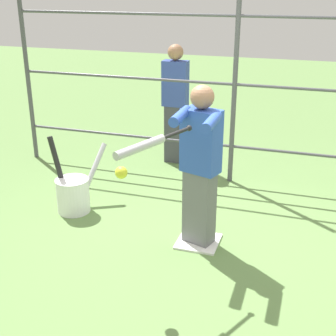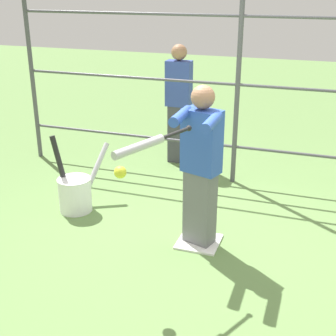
% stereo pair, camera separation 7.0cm
% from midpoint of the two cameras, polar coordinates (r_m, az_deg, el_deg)
% --- Properties ---
extents(ground_plane, '(24.00, 24.00, 0.00)m').
position_cam_midpoint_polar(ground_plane, '(4.66, 4.21, -9.04)').
color(ground_plane, '#608447').
extents(home_plate, '(0.40, 0.40, 0.02)m').
position_cam_midpoint_polar(home_plate, '(4.66, 4.22, -8.93)').
color(home_plate, white).
rests_on(home_plate, ground).
extents(fence_backstop, '(5.77, 0.06, 2.49)m').
position_cam_midpoint_polar(fence_backstop, '(5.68, 8.85, 10.01)').
color(fence_backstop, '#4C4C51').
rests_on(fence_backstop, ground).
extents(batter, '(0.39, 0.61, 1.56)m').
position_cam_midpoint_polar(batter, '(4.28, 4.47, 0.59)').
color(batter, slate).
rests_on(batter, ground).
extents(baseball_bat_swinging, '(0.38, 0.75, 0.08)m').
position_cam_midpoint_polar(baseball_bat_swinging, '(3.44, -2.15, 2.91)').
color(baseball_bat_swinging, black).
extents(softball_in_flight, '(0.10, 0.10, 0.10)m').
position_cam_midpoint_polar(softball_in_flight, '(3.55, -5.29, -0.52)').
color(softball_in_flight, yellow).
extents(bat_bucket, '(0.48, 0.75, 0.84)m').
position_cam_midpoint_polar(bat_bucket, '(5.27, -10.86, -2.91)').
color(bat_bucket, white).
rests_on(bat_bucket, ground).
extents(bystander_behind_fence, '(0.34, 0.21, 1.63)m').
position_cam_midpoint_polar(bystander_behind_fence, '(6.41, 1.63, 7.94)').
color(bystander_behind_fence, '#3F3F47').
rests_on(bystander_behind_fence, ground).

